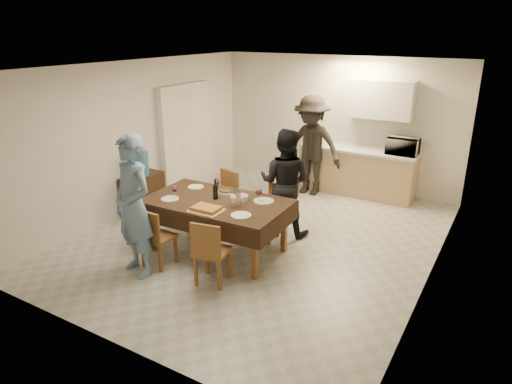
% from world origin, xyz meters
% --- Properties ---
extents(floor, '(5.00, 6.00, 0.02)m').
position_xyz_m(floor, '(0.00, 0.00, 0.00)').
color(floor, '#AFAFAA').
rests_on(floor, ground).
extents(ceiling, '(5.00, 6.00, 0.02)m').
position_xyz_m(ceiling, '(0.00, 0.00, 2.60)').
color(ceiling, white).
rests_on(ceiling, wall_back).
extents(wall_back, '(5.00, 0.02, 2.60)m').
position_xyz_m(wall_back, '(0.00, 3.00, 1.30)').
color(wall_back, silver).
rests_on(wall_back, floor).
extents(wall_front, '(5.00, 0.02, 2.60)m').
position_xyz_m(wall_front, '(0.00, -3.00, 1.30)').
color(wall_front, silver).
rests_on(wall_front, floor).
extents(wall_left, '(0.02, 6.00, 2.60)m').
position_xyz_m(wall_left, '(-2.50, 0.00, 1.30)').
color(wall_left, silver).
rests_on(wall_left, floor).
extents(wall_right, '(0.02, 6.00, 2.60)m').
position_xyz_m(wall_right, '(2.50, 0.00, 1.30)').
color(wall_right, silver).
rests_on(wall_right, floor).
extents(stub_partition, '(0.15, 1.40, 2.10)m').
position_xyz_m(stub_partition, '(-2.42, 1.20, 1.05)').
color(stub_partition, white).
rests_on(stub_partition, floor).
extents(kitchen_base_cabinet, '(2.20, 0.60, 0.86)m').
position_xyz_m(kitchen_base_cabinet, '(0.60, 2.68, 0.43)').
color(kitchen_base_cabinet, tan).
rests_on(kitchen_base_cabinet, floor).
extents(kitchen_worktop, '(2.24, 0.64, 0.05)m').
position_xyz_m(kitchen_worktop, '(0.60, 2.68, 0.89)').
color(kitchen_worktop, '#B3B3AE').
rests_on(kitchen_worktop, kitchen_base_cabinet).
extents(upper_cabinet, '(1.20, 0.34, 0.70)m').
position_xyz_m(upper_cabinet, '(0.90, 2.82, 1.85)').
color(upper_cabinet, silver).
rests_on(upper_cabinet, wall_back).
extents(dining_table, '(2.05, 1.24, 0.79)m').
position_xyz_m(dining_table, '(-0.33, -0.72, 0.75)').
color(dining_table, black).
rests_on(dining_table, floor).
extents(chair_near_left, '(0.39, 0.39, 0.46)m').
position_xyz_m(chair_near_left, '(-0.78, -1.55, 0.52)').
color(chair_near_left, brown).
rests_on(chair_near_left, floor).
extents(chair_near_right, '(0.46, 0.47, 0.47)m').
position_xyz_m(chair_near_right, '(0.12, -1.56, 0.54)').
color(chair_near_right, brown).
rests_on(chair_near_right, floor).
extents(chair_far_left, '(0.52, 0.52, 0.50)m').
position_xyz_m(chair_far_left, '(-0.78, -0.06, 0.56)').
color(chair_far_left, brown).
rests_on(chair_far_left, floor).
extents(chair_far_right, '(0.48, 0.49, 0.46)m').
position_xyz_m(chair_far_right, '(0.12, -0.05, 0.52)').
color(chair_far_right, brown).
rests_on(chair_far_right, floor).
extents(console, '(0.38, 0.76, 0.70)m').
position_xyz_m(console, '(-2.28, -0.21, 0.35)').
color(console, black).
rests_on(console, floor).
extents(water_jug, '(0.28, 0.28, 0.42)m').
position_xyz_m(water_jug, '(-2.28, -0.21, 0.92)').
color(water_jug, teal).
rests_on(water_jug, console).
extents(wine_bottle, '(0.07, 0.07, 0.30)m').
position_xyz_m(wine_bottle, '(-0.38, -0.67, 0.94)').
color(wine_bottle, black).
rests_on(wine_bottle, dining_table).
extents(water_pitcher, '(0.14, 0.14, 0.22)m').
position_xyz_m(water_pitcher, '(0.02, -0.77, 0.90)').
color(water_pitcher, white).
rests_on(water_pitcher, dining_table).
extents(savoury_tart, '(0.44, 0.34, 0.05)m').
position_xyz_m(savoury_tart, '(-0.23, -1.10, 0.82)').
color(savoury_tart, '#AB7632').
rests_on(savoury_tart, dining_table).
extents(salad_bowl, '(0.20, 0.20, 0.08)m').
position_xyz_m(salad_bowl, '(-0.03, -0.54, 0.83)').
color(salad_bowl, silver).
rests_on(salad_bowl, dining_table).
extents(mushroom_dish, '(0.22, 0.22, 0.04)m').
position_xyz_m(mushroom_dish, '(-0.38, -0.44, 0.81)').
color(mushroom_dish, silver).
rests_on(mushroom_dish, dining_table).
extents(wine_glass_a, '(0.09, 0.09, 0.21)m').
position_xyz_m(wine_glass_a, '(-0.88, -0.97, 0.89)').
color(wine_glass_a, white).
rests_on(wine_glass_a, dining_table).
extents(wine_glass_b, '(0.09, 0.09, 0.21)m').
position_xyz_m(wine_glass_b, '(0.22, -0.47, 0.89)').
color(wine_glass_b, white).
rests_on(wine_glass_b, dining_table).
extents(wine_glass_c, '(0.09, 0.09, 0.21)m').
position_xyz_m(wine_glass_c, '(-0.53, -0.42, 0.89)').
color(wine_glass_c, white).
rests_on(wine_glass_c, dining_table).
extents(plate_near_left, '(0.25, 0.25, 0.01)m').
position_xyz_m(plate_near_left, '(-0.93, -1.02, 0.80)').
color(plate_near_left, silver).
rests_on(plate_near_left, dining_table).
extents(plate_near_right, '(0.27, 0.27, 0.02)m').
position_xyz_m(plate_near_right, '(0.27, -1.02, 0.80)').
color(plate_near_right, silver).
rests_on(plate_near_right, dining_table).
extents(plate_far_left, '(0.24, 0.24, 0.01)m').
position_xyz_m(plate_far_left, '(-0.93, -0.42, 0.80)').
color(plate_far_left, silver).
rests_on(plate_far_left, dining_table).
extents(plate_far_right, '(0.29, 0.29, 0.02)m').
position_xyz_m(plate_far_right, '(0.27, -0.42, 0.80)').
color(plate_far_right, silver).
rests_on(plate_far_right, dining_table).
extents(microwave, '(0.55, 0.38, 0.31)m').
position_xyz_m(microwave, '(1.42, 2.68, 1.06)').
color(microwave, silver).
rests_on(microwave, kitchen_worktop).
extents(person_near, '(0.78, 0.61, 1.89)m').
position_xyz_m(person_near, '(-0.88, -1.77, 0.94)').
color(person_near, '#5D7DA3').
rests_on(person_near, floor).
extents(person_far, '(0.92, 0.77, 1.69)m').
position_xyz_m(person_far, '(0.22, 0.33, 0.84)').
color(person_far, black).
rests_on(person_far, floor).
extents(person_kitchen, '(1.24, 0.71, 1.92)m').
position_xyz_m(person_kitchen, '(-0.20, 2.23, 0.96)').
color(person_kitchen, black).
rests_on(person_kitchen, floor).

